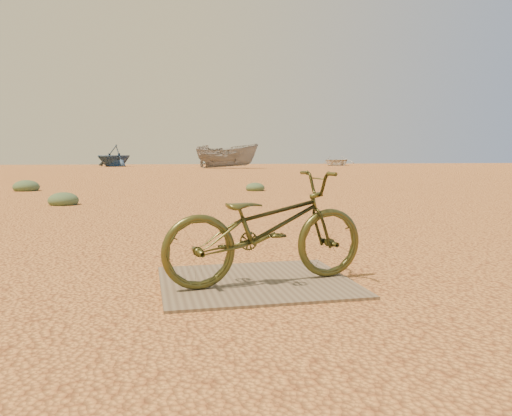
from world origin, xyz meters
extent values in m
plane|color=#DD9247|center=(0.00, 0.00, 0.00)|extent=(120.00, 120.00, 0.00)
cube|color=#6E6049|center=(-0.45, -0.31, 0.01)|extent=(1.52, 1.32, 0.02)
imported|color=#41431D|center=(-0.38, -0.39, 0.46)|extent=(1.75, 0.84, 0.88)
imported|color=#314D70|center=(-4.18, 46.74, 1.07)|extent=(5.38, 5.39, 2.15)
imported|color=slate|center=(5.46, 37.35, 1.03)|extent=(5.67, 3.74, 2.05)
imported|color=silver|center=(19.20, 47.46, 0.52)|extent=(5.77, 6.15, 1.04)
ellipsoid|color=#5C774D|center=(-2.99, 6.91, 0.00)|extent=(0.62, 0.62, 0.34)
ellipsoid|color=#5C774D|center=(1.88, 10.23, 0.00)|extent=(0.56, 0.56, 0.31)
ellipsoid|color=#5C774D|center=(-4.72, 11.65, 0.00)|extent=(0.75, 0.75, 0.41)
camera|label=1|loc=(-1.31, -4.15, 1.02)|focal=35.00mm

